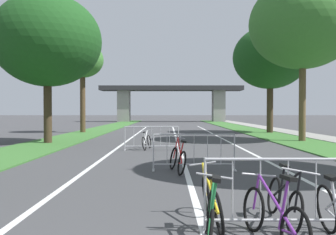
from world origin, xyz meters
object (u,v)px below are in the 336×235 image
at_px(tree_left_oak_near, 48,41).
at_px(bicycle_purple_6, 274,217).
at_px(tree_left_pine_far, 84,61).
at_px(bicycle_red_0, 179,159).
at_px(bicycle_black_3, 285,200).
at_px(crowd_barrier_nearest, 289,196).
at_px(bicycle_white_4, 148,142).
at_px(bicycle_green_5, 211,219).
at_px(bicycle_yellow_2, 212,201).
at_px(tree_right_oak_mid, 271,58).
at_px(tree_right_pine_near, 304,24).
at_px(crowd_barrier_third, 153,138).
at_px(crowd_barrier_second, 195,152).

height_order(tree_left_oak_near, bicycle_purple_6, tree_left_oak_near).
distance_m(tree_left_pine_far, bicycle_red_0, 20.22).
height_order(tree_left_pine_far, bicycle_purple_6, tree_left_pine_far).
height_order(bicycle_red_0, bicycle_black_3, bicycle_red_0).
bearing_deg(crowd_barrier_nearest, tree_left_pine_far, 109.89).
bearing_deg(crowd_barrier_nearest, bicycle_red_0, 105.96).
xyz_separation_m(tree_left_oak_near, tree_left_pine_far, (-0.41, 9.40, 0.28)).
height_order(crowd_barrier_nearest, bicycle_white_4, crowd_barrier_nearest).
relative_size(tree_left_oak_near, bicycle_white_4, 4.76).
bearing_deg(tree_left_oak_near, crowd_barrier_nearest, -59.92).
relative_size(bicycle_green_5, bicycle_purple_6, 0.97).
xyz_separation_m(tree_left_pine_far, bicycle_red_0, (6.97, -18.24, -5.26)).
relative_size(bicycle_yellow_2, bicycle_green_5, 1.02).
distance_m(tree_left_oak_near, bicycle_white_4, 7.84).
relative_size(tree_right_oak_mid, bicycle_green_5, 5.09).
bearing_deg(bicycle_purple_6, tree_left_pine_far, 97.02).
height_order(bicycle_black_3, bicycle_green_5, bicycle_green_5).
xyz_separation_m(bicycle_white_4, bicycle_purple_6, (2.28, -11.40, 0.01)).
height_order(tree_right_pine_near, crowd_barrier_third, tree_right_pine_near).
relative_size(bicycle_red_0, bicycle_black_3, 1.04).
bearing_deg(bicycle_black_3, tree_right_oak_mid, -104.47).
relative_size(bicycle_black_3, bicycle_white_4, 0.99).
relative_size(tree_right_pine_near, crowd_barrier_second, 3.79).
bearing_deg(bicycle_black_3, crowd_barrier_second, -77.20).
distance_m(crowd_barrier_nearest, crowd_barrier_second, 5.34).
bearing_deg(bicycle_red_0, bicycle_black_3, -83.12).
height_order(tree_right_pine_near, bicycle_red_0, tree_right_pine_near).
bearing_deg(bicycle_yellow_2, bicycle_red_0, 92.32).
distance_m(crowd_barrier_second, bicycle_green_5, 5.79).
bearing_deg(crowd_barrier_second, crowd_barrier_third, 105.45).
distance_m(tree_right_oak_mid, bicycle_red_0, 20.17).
xyz_separation_m(crowd_barrier_third, bicycle_yellow_2, (1.36, -10.10, -0.18)).
bearing_deg(tree_right_oak_mid, bicycle_green_5, -107.60).
bearing_deg(crowd_barrier_nearest, tree_right_pine_near, 68.77).
bearing_deg(bicycle_white_4, bicycle_purple_6, -69.33).
relative_size(tree_right_pine_near, bicycle_green_5, 5.57).
relative_size(tree_left_oak_near, crowd_barrier_nearest, 3.26).
xyz_separation_m(bicycle_red_0, bicycle_white_4, (-1.22, 6.04, -0.02)).
xyz_separation_m(tree_right_pine_near, bicycle_white_4, (-8.45, -4.04, -6.20)).
bearing_deg(bicycle_white_4, bicycle_green_5, -73.30).
height_order(tree_left_oak_near, crowd_barrier_third, tree_left_oak_near).
distance_m(tree_right_oak_mid, bicycle_purple_6, 24.74).
relative_size(bicycle_red_0, bicycle_green_5, 1.03).
xyz_separation_m(tree_left_pine_far, bicycle_yellow_2, (7.36, -22.74, -5.29)).
xyz_separation_m(tree_right_pine_near, bicycle_yellow_2, (-6.84, -14.57, -6.20)).
height_order(tree_right_oak_mid, crowd_barrier_nearest, tree_right_oak_mid).
bearing_deg(crowd_barrier_third, bicycle_red_0, -80.13).
relative_size(crowd_barrier_nearest, bicycle_purple_6, 1.41).
relative_size(bicycle_yellow_2, bicycle_purple_6, 0.99).
height_order(tree_left_pine_far, tree_right_oak_mid, tree_right_oak_mid).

